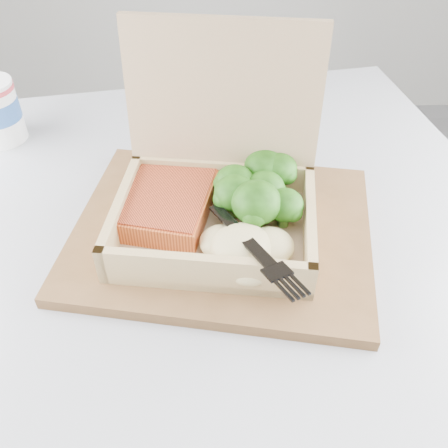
{
  "coord_description": "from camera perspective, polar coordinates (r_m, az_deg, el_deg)",
  "views": [
    {
      "loc": [
        -0.18,
        0.03,
        1.12
      ],
      "look_at": [
        -0.16,
        0.42,
        0.76
      ],
      "focal_mm": 40.0,
      "sensor_mm": 36.0,
      "label": 1
    }
  ],
  "objects": [
    {
      "name": "cafe_table",
      "position": [
        0.72,
        -1.46,
        -11.69
      ],
      "size": [
        0.86,
        0.86,
        0.71
      ],
      "rotation": [
        0.0,
        0.0,
        0.15
      ],
      "color": "black",
      "rests_on": "floor"
    },
    {
      "name": "serving_tray",
      "position": [
        0.58,
        -0.22,
        -0.77
      ],
      "size": [
        0.38,
        0.33,
        0.01
      ],
      "primitive_type": "cube",
      "rotation": [
        0.0,
        0.0,
        -0.19
      ],
      "color": "brown",
      "rests_on": "cafe_table"
    },
    {
      "name": "takeout_container",
      "position": [
        0.55,
        -0.78,
        4.78
      ],
      "size": [
        0.24,
        0.22,
        0.21
      ],
      "rotation": [
        0.0,
        0.0,
        -0.15
      ],
      "color": "#9F815F",
      "rests_on": "serving_tray"
    },
    {
      "name": "salmon_fillet",
      "position": [
        0.57,
        -6.45,
        2.45
      ],
      "size": [
        0.12,
        0.14,
        0.03
      ],
      "primitive_type": "cube",
      "rotation": [
        0.0,
        0.0,
        -0.25
      ],
      "color": "orange",
      "rests_on": "takeout_container"
    },
    {
      "name": "broccoli_pile",
      "position": [
        0.57,
        4.66,
        3.55
      ],
      "size": [
        0.12,
        0.12,
        0.04
      ],
      "primitive_type": null,
      "color": "#317F1C",
      "rests_on": "takeout_container"
    },
    {
      "name": "mashed_potatoes",
      "position": [
        0.51,
        2.05,
        -2.64
      ],
      "size": [
        0.1,
        0.09,
        0.04
      ],
      "primitive_type": "ellipsoid",
      "color": "#C8BD81",
      "rests_on": "takeout_container"
    },
    {
      "name": "plastic_fork",
      "position": [
        0.52,
        0.73,
        0.39
      ],
      "size": [
        0.09,
        0.16,
        0.02
      ],
      "rotation": [
        0.0,
        0.0,
        3.58
      ],
      "color": "black",
      "rests_on": "mashed_potatoes"
    },
    {
      "name": "receipt",
      "position": [
        0.74,
        -0.38,
        9.67
      ],
      "size": [
        0.11,
        0.16,
        0.0
      ],
      "primitive_type": "cube",
      "rotation": [
        0.0,
        0.0,
        -0.2
      ],
      "color": "white",
      "rests_on": "cafe_table"
    }
  ]
}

